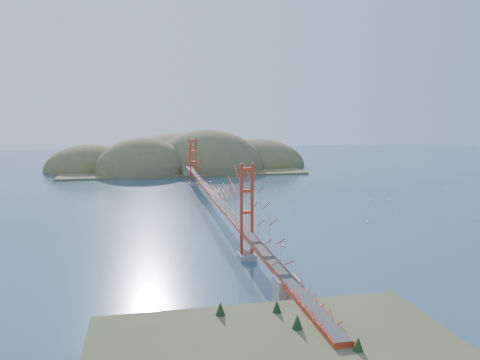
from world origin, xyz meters
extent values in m
plane|color=#314C63|center=(0.00, 0.00, 0.00)|extent=(320.00, 320.00, 0.00)
cube|color=gray|center=(0.00, -30.00, 0.35)|extent=(2.00, 2.40, 0.70)
cube|color=gray|center=(0.00, 30.00, 0.35)|extent=(2.00, 2.40, 0.70)
cube|color=red|center=(0.00, 0.00, 3.30)|extent=(1.40, 92.00, 0.16)
cube|color=red|center=(0.00, 0.00, 3.10)|extent=(1.33, 92.00, 0.24)
cube|color=#38383A|center=(0.00, 0.00, 3.40)|extent=(1.19, 92.00, 0.03)
cube|color=gray|center=(0.00, -46.00, 1.65)|extent=(2.00, 2.20, 3.30)
cube|color=gray|center=(0.00, 46.00, 1.65)|extent=(2.20, 2.60, 3.30)
cube|color=red|center=(0.00, -52.00, 3.30)|extent=(1.40, 12.00, 0.16)
cube|color=red|center=(0.00, -52.00, 3.05)|extent=(1.33, 12.00, 0.30)
cube|color=gray|center=(0.00, -56.00, 1.47)|extent=(0.50, 0.70, 2.95)
cube|color=gray|center=(0.00, -53.00, 1.47)|extent=(0.50, 0.70, 2.95)
cube|color=gray|center=(0.00, -50.00, 1.47)|extent=(0.50, 0.70, 2.95)
cube|color=gray|center=(0.00, -48.00, 1.47)|extent=(0.50, 0.70, 2.95)
cube|color=#59544C|center=(0.00, -48.50, 0.12)|extent=(9.00, 6.00, 0.24)
cube|color=brown|center=(0.40, -47.80, 0.61)|extent=(3.70, 2.30, 0.75)
cube|color=gray|center=(0.40, -47.80, 1.04)|extent=(3.70, 2.30, 0.10)
cylinder|color=white|center=(0.40, -47.80, 1.49)|extent=(0.03, 0.03, 1.00)
cube|color=#424A29|center=(-4.00, -51.00, 0.90)|extent=(24.00, 3.00, 1.80)
cone|color=black|center=(-8.88, -58.69, 3.57)|extent=(0.80, 0.80, 1.15)
cone|color=black|center=(-9.17, -56.78, 3.35)|extent=(0.49, 0.49, 0.70)
cone|color=black|center=(-8.36, -56.12, 3.51)|extent=(0.72, 0.72, 1.03)
cone|color=black|center=(-6.43, -57.91, 3.40)|extent=(0.55, 0.55, 0.79)
cone|color=black|center=(-4.90, -56.67, 3.50)|extent=(0.70, 0.70, 1.00)
cone|color=black|center=(-5.62, -56.01, 3.45)|extent=(0.63, 0.63, 0.90)
cube|color=brown|center=(0.00, 64.00, 0.25)|extent=(70.00, 40.00, 0.60)
ellipsoid|color=brown|center=(-12.00, 56.00, 0.00)|extent=(28.00, 28.00, 21.00)
ellipsoid|color=brown|center=(8.00, 62.00, 0.00)|extent=(36.00, 36.00, 25.00)
ellipsoid|color=brown|center=(26.00, 70.00, 0.00)|extent=(32.00, 32.00, 18.00)
ellipsoid|color=brown|center=(-28.00, 68.00, 0.00)|extent=(28.00, 28.00, 16.00)
ellipsoid|color=brown|center=(2.00, 78.00, 0.00)|extent=(44.00, 44.00, 22.00)
cube|color=white|center=(56.46, 10.95, 0.06)|extent=(0.53, 0.35, 0.09)
cylinder|color=white|center=(56.46, 10.95, 0.33)|extent=(0.01, 0.01, 0.56)
cube|color=white|center=(40.95, 31.70, 0.06)|extent=(0.54, 0.30, 0.09)
cylinder|color=white|center=(40.95, 31.70, 0.33)|extent=(0.01, 0.01, 0.56)
cube|color=white|center=(28.44, 25.08, 0.07)|extent=(0.64, 0.47, 0.11)
cylinder|color=white|center=(28.44, 25.08, 0.41)|extent=(0.02, 0.02, 0.68)
cube|color=white|center=(33.88, 17.16, 0.06)|extent=(0.40, 0.55, 0.10)
cylinder|color=white|center=(33.88, 17.16, 0.35)|extent=(0.02, 0.02, 0.58)
cube|color=white|center=(6.00, -25.52, 0.06)|extent=(0.35, 0.60, 0.10)
cylinder|color=white|center=(6.00, -25.52, 0.37)|extent=(0.02, 0.02, 0.62)
cube|color=white|center=(17.55, 17.40, 0.06)|extent=(0.58, 0.49, 0.10)
cylinder|color=white|center=(17.55, 17.40, 0.38)|extent=(0.02, 0.02, 0.63)
cube|color=white|center=(33.10, 2.69, 0.06)|extent=(0.33, 0.58, 0.10)
cylinder|color=white|center=(33.10, 2.69, 0.36)|extent=(0.02, 0.02, 0.60)
cube|color=white|center=(34.09, 18.60, 0.05)|extent=(0.50, 0.36, 0.09)
cylinder|color=white|center=(34.09, 18.60, 0.32)|extent=(0.01, 0.01, 0.53)
cube|color=white|center=(34.85, -5.56, 0.06)|extent=(0.59, 0.47, 0.11)
cylinder|color=white|center=(34.85, -5.56, 0.38)|extent=(0.02, 0.02, 0.63)
cube|color=white|center=(24.04, 26.93, 0.06)|extent=(0.38, 0.59, 0.10)
cylinder|color=white|center=(24.04, 26.93, 0.37)|extent=(0.02, 0.02, 0.61)
cube|color=white|center=(42.08, -16.71, 0.06)|extent=(0.43, 0.57, 0.10)
cylinder|color=white|center=(42.08, -16.71, 0.36)|extent=(0.02, 0.02, 0.60)
cube|color=white|center=(15.45, -1.43, 0.05)|extent=(0.49, 0.44, 0.09)
cylinder|color=white|center=(15.45, -1.43, 0.33)|extent=(0.01, 0.01, 0.54)
cube|color=white|center=(23.59, -14.84, 0.06)|extent=(0.30, 0.56, 0.10)
cylinder|color=white|center=(23.59, -14.84, 0.35)|extent=(0.02, 0.02, 0.58)
cube|color=white|center=(37.15, 2.38, 0.06)|extent=(0.23, 0.59, 0.10)
cylinder|color=white|center=(37.15, 2.38, 0.38)|extent=(0.02, 0.02, 0.63)
camera|label=1|loc=(-11.99, -83.48, 17.54)|focal=35.00mm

